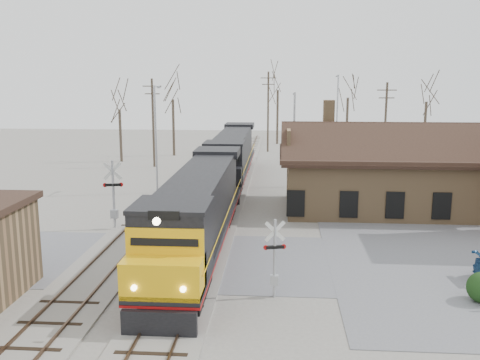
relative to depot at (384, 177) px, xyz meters
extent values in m
plane|color=gray|center=(-11.99, -12.00, -2.41)|extent=(140.00, 140.00, 0.00)
cube|color=slate|center=(-11.99, -12.00, -2.39)|extent=(60.00, 9.00, 0.03)
cube|color=gray|center=(-11.99, 3.00, -2.35)|extent=(3.40, 90.00, 0.12)
cube|color=#473323|center=(-12.71, 3.00, -2.24)|extent=(0.08, 90.00, 0.14)
cube|color=#473323|center=(-11.27, 3.00, -2.24)|extent=(0.08, 90.00, 0.14)
cube|color=gray|center=(-16.49, 3.00, -2.35)|extent=(3.40, 90.00, 0.12)
cube|color=#473323|center=(-17.21, 3.00, -2.24)|extent=(0.08, 90.00, 0.14)
cube|color=#473323|center=(-15.77, 3.00, -2.24)|extent=(0.08, 90.00, 0.14)
cube|color=#99764F|center=(0.01, 0.00, -0.41)|extent=(14.00, 8.00, 4.00)
cube|color=black|center=(0.01, 0.00, 1.69)|extent=(15.20, 9.20, 0.30)
cube|color=black|center=(0.01, -2.30, 2.69)|extent=(15.00, 4.71, 2.66)
cube|color=black|center=(0.01, 2.30, 2.69)|extent=(15.00, 4.71, 2.66)
cube|color=#99764F|center=(-3.99, 1.50, 4.39)|extent=(0.80, 0.80, 2.20)
cube|color=black|center=(-11.99, -16.95, -1.85)|extent=(2.55, 4.08, 1.02)
cube|color=black|center=(-11.99, -3.69, -1.85)|extent=(2.55, 4.08, 1.02)
cube|color=black|center=(-11.99, -10.32, -1.03)|extent=(3.06, 20.41, 0.36)
cube|color=#960A0B|center=(-11.99, -10.32, -1.25)|extent=(3.08, 20.41, 0.12)
cube|color=black|center=(-11.99, -9.05, 0.55)|extent=(2.65, 14.80, 2.86)
cube|color=black|center=(-11.99, -17.87, 0.55)|extent=(3.06, 2.86, 2.86)
cube|color=#ECAE0C|center=(-11.99, -19.61, -0.31)|extent=(3.06, 1.84, 1.43)
cube|color=black|center=(-11.99, -20.63, -1.85)|extent=(2.86, 0.25, 1.02)
cylinder|color=#FFF2CC|center=(-11.99, -20.55, 2.08)|extent=(0.29, 0.10, 0.29)
cube|color=black|center=(-11.99, 3.95, -1.85)|extent=(2.55, 4.08, 1.02)
cube|color=black|center=(-11.99, 17.22, -1.85)|extent=(2.55, 4.08, 1.02)
cube|color=black|center=(-11.99, 10.59, -1.03)|extent=(3.06, 20.41, 0.36)
cube|color=#960A0B|center=(-11.99, 10.59, -1.25)|extent=(3.08, 20.41, 0.12)
cube|color=black|center=(-11.99, 11.86, 0.55)|extent=(2.65, 14.80, 2.86)
cube|color=black|center=(-11.99, 3.04, 0.55)|extent=(3.06, 2.86, 2.86)
cube|color=black|center=(-11.99, 1.30, -0.31)|extent=(3.06, 1.84, 1.43)
cube|color=black|center=(-11.99, 0.28, -1.85)|extent=(2.86, 0.25, 1.02)
cylinder|color=#A5A8AD|center=(-7.76, -16.53, -0.63)|extent=(0.12, 0.12, 3.56)
cube|color=silver|center=(-7.76, -16.53, 0.62)|extent=(0.91, 0.27, 0.93)
cube|color=silver|center=(-7.76, -16.53, 0.62)|extent=(0.91, 0.27, 0.93)
cube|color=black|center=(-7.76, -16.53, -0.09)|extent=(0.81, 0.35, 0.13)
cylinder|color=#B20C0C|center=(-8.15, -16.63, -0.09)|extent=(0.23, 0.13, 0.21)
cylinder|color=#B20C0C|center=(-7.37, -16.43, -0.09)|extent=(0.23, 0.13, 0.21)
cube|color=#A5A8AD|center=(-7.76, -16.53, -1.61)|extent=(0.36, 0.27, 0.44)
cylinder|color=#A5A8AD|center=(-18.06, -6.50, -0.18)|extent=(0.16, 0.16, 4.45)
cube|color=silver|center=(-18.06, -6.50, 1.38)|extent=(1.15, 0.29, 1.16)
cube|color=silver|center=(-18.06, -6.50, 1.38)|extent=(1.15, 0.29, 1.16)
cube|color=black|center=(-18.06, -6.50, 0.49)|extent=(1.01, 0.36, 0.17)
cylinder|color=#B20C0C|center=(-17.58, -6.39, 0.49)|extent=(0.28, 0.14, 0.27)
cylinder|color=#B20C0C|center=(-18.55, -6.60, 0.49)|extent=(0.28, 0.14, 0.27)
cube|color=#A5A8AD|center=(-18.06, -6.50, -1.41)|extent=(0.45, 0.33, 0.56)
cylinder|color=#A5A8AD|center=(-17.78, 4.31, 2.05)|extent=(0.18, 0.18, 8.91)
cylinder|color=#A5A8AD|center=(-17.78, 5.21, 6.40)|extent=(0.12, 1.80, 0.12)
cube|color=#A5A8AD|center=(-17.78, 6.01, 6.30)|extent=(0.25, 0.50, 0.12)
cylinder|color=#A5A8AD|center=(-6.37, 7.69, 1.74)|extent=(0.18, 0.18, 8.29)
cylinder|color=#A5A8AD|center=(-6.37, 8.59, 5.78)|extent=(0.12, 1.80, 0.12)
cube|color=#A5A8AD|center=(-6.37, 9.39, 5.68)|extent=(0.25, 0.50, 0.12)
cylinder|color=#A5A8AD|center=(-0.97, 24.44, 2.50)|extent=(0.18, 0.18, 9.82)
cylinder|color=#A5A8AD|center=(-0.97, 25.34, 7.31)|extent=(0.12, 1.80, 0.12)
cube|color=#A5A8AD|center=(-0.97, 26.14, 7.21)|extent=(0.25, 0.50, 0.12)
cylinder|color=#382D23|center=(-21.13, 17.51, 2.30)|extent=(0.24, 0.24, 9.41)
cube|color=#382D23|center=(-21.13, 17.51, 6.21)|extent=(2.00, 0.10, 0.10)
cube|color=#382D23|center=(-21.13, 17.51, 5.41)|extent=(1.60, 0.10, 0.10)
cylinder|color=#382D23|center=(-9.14, 30.20, 2.71)|extent=(0.24, 0.24, 10.24)
cube|color=#382D23|center=(-9.14, 30.20, 7.03)|extent=(2.00, 0.10, 0.10)
cube|color=#382D23|center=(-9.14, 30.20, 6.23)|extent=(1.60, 0.10, 0.10)
cylinder|color=#382D23|center=(3.35, 17.87, 2.11)|extent=(0.24, 0.24, 9.04)
cube|color=#382D23|center=(3.35, 17.87, 5.83)|extent=(2.00, 0.10, 0.10)
cube|color=#382D23|center=(3.35, 17.87, 5.03)|extent=(1.60, 0.10, 0.10)
cylinder|color=#382D23|center=(-25.75, 20.80, 0.57)|extent=(0.32, 0.32, 5.96)
cylinder|color=#382D23|center=(-20.63, 25.95, 1.04)|extent=(0.32, 0.32, 6.89)
cylinder|color=#382D23|center=(-7.97, 38.58, 1.46)|extent=(0.32, 0.32, 7.74)
cylinder|color=#382D23|center=(1.08, 31.49, 1.07)|extent=(0.32, 0.32, 6.95)
cylinder|color=#382D23|center=(9.53, 25.90, 0.95)|extent=(0.32, 0.32, 6.71)
camera|label=1|loc=(-7.62, -38.82, 7.20)|focal=40.00mm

